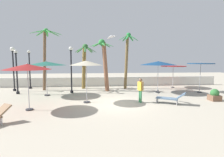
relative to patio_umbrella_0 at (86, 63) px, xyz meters
The scene contains 20 objects.
ground_plane 3.36m from the patio_umbrella_0, 13.79° to the right, with size 56.00×56.00×0.00m, color #B2A893.
boundary_wall 8.27m from the patio_umbrella_0, 75.73° to the left, with size 25.20×0.30×1.01m, color silver.
patio_umbrella_0 is the anchor object (origin of this frame).
patio_umbrella_1 4.34m from the patio_umbrella_0, 140.45° to the left, with size 3.18×3.18×2.85m.
patio_umbrella_2 3.61m from the patio_umbrella_0, 154.72° to the right, with size 2.66×2.66×2.75m.
patio_umbrella_3 10.57m from the patio_umbrella_0, 33.98° to the left, with size 2.60×2.60×2.39m.
patio_umbrella_4 6.94m from the patio_umbrella_0, 27.55° to the left, with size 3.20×3.20×2.86m.
patio_umbrella_5 10.35m from the patio_umbrella_0, 16.38° to the left, with size 2.26×2.26×2.77m.
palm_tree_0 6.26m from the patio_umbrella_0, 94.35° to the left, with size 2.31×2.31×4.54m.
palm_tree_1 7.01m from the patio_umbrella_0, 126.61° to the left, with size 2.80×2.97×5.89m.
palm_tree_2 6.97m from the patio_umbrella_0, 56.62° to the left, with size 2.06×1.94×5.63m.
palm_tree_3 4.84m from the patio_umbrella_0, 72.48° to the left, with size 2.27×2.27×4.83m.
lamp_post_0 4.12m from the patio_umbrella_0, 111.30° to the left, with size 0.35×0.35×4.08m.
lamp_post_1 8.98m from the patio_umbrella_0, 132.03° to the left, with size 0.30×0.30×3.90m.
lamp_post_2 8.80m from the patio_umbrella_0, 142.61° to the left, with size 0.41×0.41×4.12m.
lamp_post_3 7.16m from the patio_umbrella_0, 148.13° to the left, with size 0.30×0.30×3.77m.
lounge_chair_0 6.09m from the patio_umbrella_0, ahead, with size 1.88×1.46×0.84m.
guest_0 4.03m from the patio_umbrella_0, ahead, with size 0.36×0.52×1.67m.
seagull_0 2.52m from the patio_umbrella_0, ahead, with size 0.57×1.15×0.18m.
planter 9.43m from the patio_umbrella_0, ahead, with size 0.70×0.70×0.85m.
Camera 1 is at (-1.40, -11.68, 2.91)m, focal length 28.74 mm.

